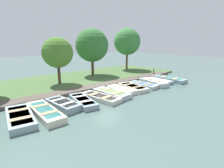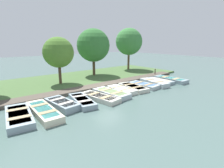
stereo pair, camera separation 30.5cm
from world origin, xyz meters
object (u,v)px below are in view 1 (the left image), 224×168
object	(u,v)px
mooring_post_far	(154,72)
park_tree_center	(92,45)
rowboat_8	(143,85)
rowboat_10	(159,81)
rowboat_2	(63,104)
park_tree_left	(58,53)
rowboat_11	(169,79)
rowboat_0	(20,117)
rowboat_4	(100,97)
rowboat_7	(133,87)
park_tree_right	(127,42)
rowboat_6	(122,90)
rowboat_1	(45,112)
rowboat_9	(153,82)
rowboat_5	(112,93)
rowboat_3	(83,101)

from	to	relation	value
mooring_post_far	park_tree_center	size ratio (longest dim) A/B	0.16
rowboat_8	rowboat_10	xyz separation A→B (m)	(-0.12, 2.57, -0.01)
rowboat_2	park_tree_left	distance (m)	6.42
rowboat_11	mooring_post_far	distance (m)	2.88
rowboat_0	rowboat_4	distance (m)	5.14
rowboat_7	park_tree_right	world-z (taller)	park_tree_right
rowboat_8	rowboat_10	bearing A→B (deg)	88.18
rowboat_7	park_tree_left	xyz separation A→B (m)	(-5.27, -4.20, 2.85)
rowboat_6	park_tree_left	xyz separation A→B (m)	(-5.24, -2.87, 2.84)
rowboat_1	rowboat_4	size ratio (longest dim) A/B	1.08
park_tree_left	rowboat_11	bearing A→B (deg)	59.35
rowboat_7	rowboat_9	distance (m)	2.64
rowboat_5	park_tree_center	xyz separation A→B (m)	(-6.93, 3.10, 3.35)
rowboat_10	rowboat_0	bearing A→B (deg)	-84.04
rowboat_1	rowboat_5	size ratio (longest dim) A/B	1.12
rowboat_0	park_tree_center	bearing A→B (deg)	134.30
rowboat_0	rowboat_1	xyz separation A→B (m)	(0.21, 1.22, 0.01)
mooring_post_far	rowboat_3	bearing A→B (deg)	-76.88
rowboat_5	rowboat_8	xyz separation A→B (m)	(-0.14, 3.86, -0.02)
rowboat_1	rowboat_11	xyz separation A→B (m)	(-0.19, 12.90, 0.00)
rowboat_3	park_tree_center	bearing A→B (deg)	151.63
rowboat_1	mooring_post_far	xyz separation A→B (m)	(-2.88, 13.89, 0.25)
rowboat_11	park_tree_center	distance (m)	9.08
rowboat_2	rowboat_4	size ratio (longest dim) A/B	0.85
park_tree_center	rowboat_2	bearing A→B (deg)	-45.72
rowboat_7	rowboat_2	bearing A→B (deg)	-81.42
park_tree_left	park_tree_right	distance (m)	11.06
rowboat_9	park_tree_left	world-z (taller)	park_tree_left
rowboat_0	rowboat_7	world-z (taller)	rowboat_0
rowboat_5	park_tree_left	bearing A→B (deg)	-168.36
rowboat_3	park_tree_right	world-z (taller)	park_tree_right
rowboat_0	rowboat_7	bearing A→B (deg)	99.52
rowboat_4	rowboat_10	bearing A→B (deg)	83.85
rowboat_4	rowboat_11	xyz separation A→B (m)	(-0.08, 8.99, 0.03)
rowboat_10	mooring_post_far	bearing A→B (deg)	139.38
rowboat_3	mooring_post_far	world-z (taller)	mooring_post_far
rowboat_7	rowboat_9	size ratio (longest dim) A/B	0.99
rowboat_5	park_tree_left	distance (m)	6.36
rowboat_3	rowboat_8	world-z (taller)	rowboat_3
rowboat_0	rowboat_1	size ratio (longest dim) A/B	0.97
rowboat_1	rowboat_11	world-z (taller)	rowboat_11
rowboat_9	rowboat_11	size ratio (longest dim) A/B	0.90
rowboat_7	rowboat_8	size ratio (longest dim) A/B	1.10
mooring_post_far	rowboat_0	bearing A→B (deg)	-79.98
rowboat_4	park_tree_left	size ratio (longest dim) A/B	0.74
rowboat_2	rowboat_3	bearing A→B (deg)	75.69
park_tree_right	rowboat_8	bearing A→B (deg)	-36.17
rowboat_2	park_tree_center	size ratio (longest dim) A/B	0.51
rowboat_7	mooring_post_far	distance (m)	6.64
rowboat_0	rowboat_11	size ratio (longest dim) A/B	0.99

